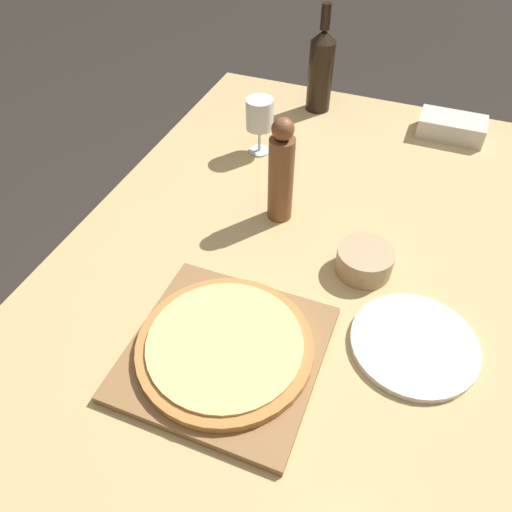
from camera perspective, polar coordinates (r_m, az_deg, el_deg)
ground_plane at (r=1.68m, az=1.37°, el=-19.72°), size 12.00×12.00×0.00m
dining_table at (r=1.12m, az=1.94°, el=-5.16°), size 0.98×1.74×0.73m
cutting_board at (r=0.94m, az=-3.52°, el=-10.93°), size 0.34×0.34×0.02m
pizza at (r=0.92m, az=-3.57°, el=-10.22°), size 0.32×0.32×0.02m
wine_bottle at (r=1.61m, az=7.42°, el=20.41°), size 0.08×0.08×0.31m
pepper_mill at (r=1.14m, az=2.88°, el=9.47°), size 0.06×0.06×0.26m
wine_glass at (r=1.38m, az=0.41°, el=15.74°), size 0.07×0.07×0.16m
small_bowl at (r=1.09m, az=12.30°, el=-0.54°), size 0.12×0.12×0.06m
dinner_plate at (r=0.99m, az=17.62°, el=-9.58°), size 0.24×0.24×0.01m
food_container at (r=1.60m, az=21.44°, el=13.58°), size 0.19×0.11×0.06m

